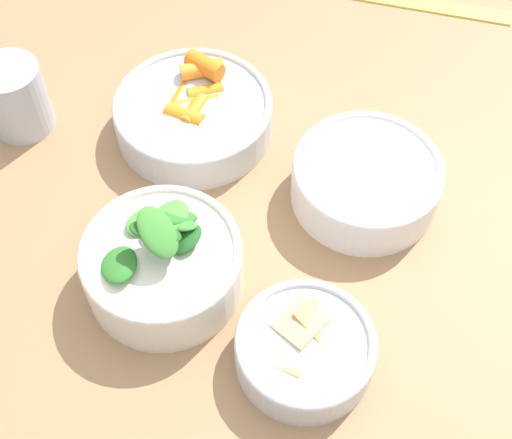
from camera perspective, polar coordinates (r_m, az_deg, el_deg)
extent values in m
cube|color=#99724C|center=(0.83, 6.34, -1.81)|extent=(1.17, 0.98, 0.03)
cube|color=olive|center=(1.46, -16.02, 5.79)|extent=(0.06, 0.06, 0.71)
cylinder|color=silver|center=(0.90, -5.00, 8.16)|extent=(0.20, 0.20, 0.05)
torus|color=silver|center=(0.88, -5.10, 9.18)|extent=(0.20, 0.20, 0.01)
cylinder|color=orange|center=(0.90, -4.65, 9.15)|extent=(0.06, 0.04, 0.02)
cylinder|color=orange|center=(0.88, -5.72, 8.15)|extent=(0.05, 0.04, 0.02)
cylinder|color=orange|center=(0.90, -4.06, 10.04)|extent=(0.05, 0.03, 0.02)
cylinder|color=orange|center=(0.90, -6.42, 9.19)|extent=(0.03, 0.06, 0.02)
cylinder|color=orange|center=(0.88, -4.96, 8.61)|extent=(0.03, 0.05, 0.02)
cylinder|color=orange|center=(0.91, -4.14, 12.19)|extent=(0.05, 0.05, 0.02)
cylinder|color=orange|center=(0.92, -4.34, 11.90)|extent=(0.06, 0.04, 0.02)
cylinder|color=silver|center=(0.76, -7.41, -3.79)|extent=(0.17, 0.17, 0.06)
torus|color=silver|center=(0.74, -7.67, -2.53)|extent=(0.17, 0.17, 0.01)
ellipsoid|color=#235B23|center=(0.71, -8.05, -0.99)|extent=(0.06, 0.04, 0.04)
ellipsoid|color=#3D8433|center=(0.73, -6.19, -0.36)|extent=(0.04, 0.03, 0.02)
ellipsoid|color=#4C933D|center=(0.74, -6.90, 0.11)|extent=(0.05, 0.06, 0.03)
ellipsoid|color=#2D7028|center=(0.73, -10.91, -3.52)|extent=(0.05, 0.07, 0.03)
ellipsoid|color=#3D8433|center=(0.77, -11.54, -1.84)|extent=(0.04, 0.03, 0.04)
ellipsoid|color=#4C933D|center=(0.76, -8.88, -0.21)|extent=(0.05, 0.06, 0.03)
ellipsoid|color=#3D8433|center=(0.71, -7.88, -1.02)|extent=(0.06, 0.07, 0.04)
ellipsoid|color=#235B23|center=(0.73, -5.51, -1.64)|extent=(0.04, 0.05, 0.02)
ellipsoid|color=#2D7028|center=(0.74, -6.72, 0.11)|extent=(0.07, 0.05, 0.04)
cylinder|color=white|center=(0.84, 8.76, 2.96)|extent=(0.17, 0.17, 0.05)
torus|color=white|center=(0.81, 9.00, 4.12)|extent=(0.17, 0.17, 0.01)
cylinder|color=brown|center=(0.84, 8.69, 2.62)|extent=(0.16, 0.16, 0.03)
ellipsoid|color=#8E5B3D|center=(0.85, 8.37, 5.96)|extent=(0.01, 0.01, 0.01)
ellipsoid|color=#8E5B3D|center=(0.81, 5.08, 3.25)|extent=(0.01, 0.01, 0.01)
ellipsoid|color=#8E5B3D|center=(0.79, 9.73, 0.39)|extent=(0.01, 0.01, 0.01)
ellipsoid|color=#AD7551|center=(0.85, 9.04, 5.64)|extent=(0.01, 0.01, 0.01)
ellipsoid|color=#A36B4C|center=(0.79, 8.89, -0.53)|extent=(0.01, 0.01, 0.01)
ellipsoid|color=#AD7551|center=(0.86, 5.88, 6.74)|extent=(0.01, 0.01, 0.01)
ellipsoid|color=#A36B4C|center=(0.86, 11.81, 5.72)|extent=(0.01, 0.01, 0.01)
ellipsoid|color=#A36B4C|center=(0.81, 10.54, 2.34)|extent=(0.01, 0.01, 0.01)
ellipsoid|color=#A36B4C|center=(0.87, 7.17, 7.11)|extent=(0.01, 0.01, 0.01)
cylinder|color=tan|center=(0.79, 8.77, 1.10)|extent=(0.03, 0.03, 0.01)
cylinder|color=beige|center=(0.80, 12.22, 1.01)|extent=(0.03, 0.03, 0.01)
cylinder|color=#E0A88E|center=(0.83, 8.83, 4.96)|extent=(0.02, 0.02, 0.01)
cylinder|color=tan|center=(0.80, 5.17, 2.21)|extent=(0.03, 0.03, 0.01)
cylinder|color=#E0A88E|center=(0.81, 8.11, 2.91)|extent=(0.03, 0.03, 0.01)
cylinder|color=silver|center=(0.72, 3.92, -10.44)|extent=(0.14, 0.14, 0.04)
torus|color=silver|center=(0.71, 4.01, -9.75)|extent=(0.14, 0.14, 0.01)
cube|color=tan|center=(0.72, 3.85, -10.27)|extent=(0.07, 0.07, 0.01)
cube|color=tan|center=(0.72, 3.89, -8.87)|extent=(0.06, 0.06, 0.01)
cube|color=tan|center=(0.71, 2.58, -10.58)|extent=(0.06, 0.06, 0.02)
cube|color=tan|center=(0.72, 5.22, -8.11)|extent=(0.06, 0.06, 0.02)
cube|color=tan|center=(0.71, 3.54, -8.29)|extent=(0.06, 0.06, 0.01)
cube|color=#EADB4C|center=(1.12, 11.58, 16.76)|extent=(0.32, 0.09, 0.00)
cylinder|color=#B2B7C1|center=(0.94, -18.67, 9.22)|extent=(0.08, 0.08, 0.09)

